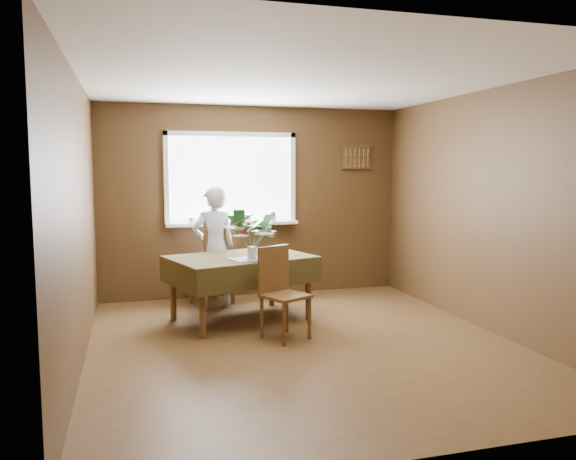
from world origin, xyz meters
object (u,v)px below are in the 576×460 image
object	(u,v)px
chair_far	(215,260)
flower_bouquet	(252,231)
dining_table	(241,264)
chair_near	(280,288)
seated_woman	(214,248)

from	to	relation	value
chair_far	flower_bouquet	size ratio (longest dim) A/B	1.96
dining_table	chair_far	world-z (taller)	chair_far
chair_near	chair_far	bearing A→B (deg)	79.37
flower_bouquet	dining_table	bearing A→B (deg)	110.96
chair_far	seated_woman	bearing A→B (deg)	54.04
dining_table	seated_woman	xyz separation A→B (m)	(-0.20, 0.66, 0.10)
dining_table	seated_woman	world-z (taller)	seated_woman
chair_far	chair_near	world-z (taller)	chair_far
dining_table	seated_woman	bearing A→B (deg)	90.00
chair_near	flower_bouquet	xyz separation A→B (m)	(-0.18, 0.50, 0.52)
seated_woman	flower_bouquet	distance (m)	0.96
chair_far	chair_near	bearing A→B (deg)	81.40
dining_table	chair_far	bearing A→B (deg)	85.35
seated_woman	flower_bouquet	size ratio (longest dim) A/B	2.78
flower_bouquet	chair_near	bearing A→B (deg)	-70.64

